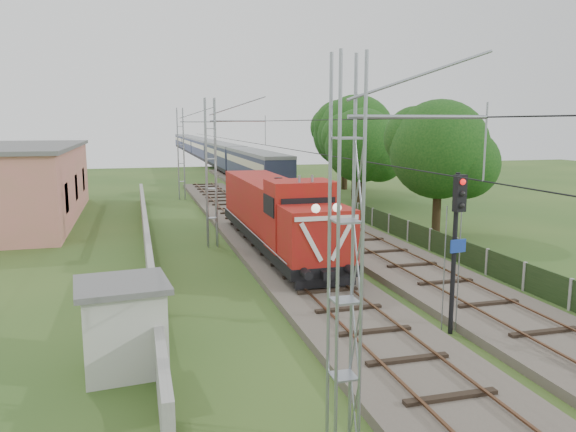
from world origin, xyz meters
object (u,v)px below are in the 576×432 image
object	(u,v)px
coach_rake	(205,148)
relay_hut	(123,326)
signal_post	(457,225)
locomotive	(276,212)

from	to	relation	value
coach_rake	relay_hut	distance (m)	84.62
coach_rake	signal_post	bearing A→B (deg)	-91.61
coach_rake	signal_post	world-z (taller)	signal_post
locomotive	signal_post	xyz separation A→B (m)	(2.65, -12.56, 1.42)
locomotive	relay_hut	distance (m)	14.55
locomotive	coach_rake	distance (m)	71.38
relay_hut	signal_post	bearing A→B (deg)	-0.33
coach_rake	signal_post	distance (m)	83.80
coach_rake	locomotive	bearing A→B (deg)	-94.02
locomotive	relay_hut	world-z (taller)	locomotive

